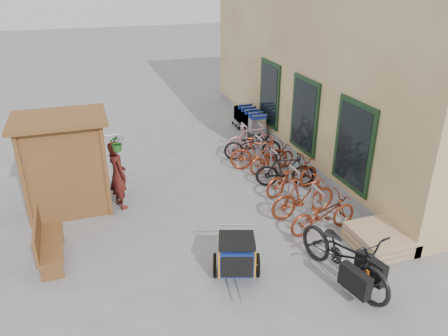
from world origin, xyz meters
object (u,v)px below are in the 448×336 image
object	(u,v)px
cargo_bike	(345,254)
bike_7	(251,139)
shopping_carts	(248,117)
bike_4	(272,158)
person_kiosk	(118,175)
bike_0	(323,214)
kiosk	(60,152)
pallet_stack	(377,240)
bike_3	(285,170)
bench	(46,241)
bike_6	(253,145)
bike_2	(292,176)
child_trailer	(237,253)
bike_5	(259,154)
bike_1	(304,197)

from	to	relation	value
cargo_bike	bike_7	xyz separation A→B (m)	(0.65, 6.45, -0.10)
shopping_carts	bike_4	size ratio (longest dim) A/B	1.41
shopping_carts	person_kiosk	size ratio (longest dim) A/B	1.26
bike_4	bike_0	bearing A→B (deg)	163.26
kiosk	person_kiosk	bearing A→B (deg)	-12.05
pallet_stack	kiosk	bearing A→B (deg)	148.34
shopping_carts	bike_3	size ratio (longest dim) A/B	1.36
bench	cargo_bike	world-z (taller)	cargo_bike
shopping_carts	bike_6	distance (m)	2.47
cargo_bike	bike_2	distance (m)	3.68
child_trailer	bike_7	xyz separation A→B (m)	(2.53, 5.65, -0.00)
person_kiosk	bike_3	world-z (taller)	person_kiosk
bench	cargo_bike	size ratio (longest dim) A/B	0.66
shopping_carts	bike_5	distance (m)	3.26
bike_0	shopping_carts	bearing A→B (deg)	-12.15
child_trailer	bike_1	bearing A→B (deg)	53.61
person_kiosk	bench	bearing A→B (deg)	118.44
person_kiosk	bike_5	xyz separation A→B (m)	(4.16, 0.93, -0.36)
bike_0	bike_5	world-z (taller)	bike_5
bike_4	bench	bearing A→B (deg)	100.51
bike_0	bike_6	bearing A→B (deg)	-5.90
person_kiosk	bike_3	size ratio (longest dim) A/B	1.08
bike_2	bike_3	xyz separation A→B (m)	(-0.02, 0.38, 0.01)
bike_4	child_trailer	bearing A→B (deg)	135.44
bike_7	bike_1	bearing A→B (deg)	178.62
bike_3	bike_7	size ratio (longest dim) A/B	0.98
bench	child_trailer	bearing A→B (deg)	-25.76
kiosk	bike_5	distance (m)	5.55
person_kiosk	bike_4	bearing A→B (deg)	-100.76
pallet_stack	bike_6	world-z (taller)	bike_6
pallet_stack	child_trailer	size ratio (longest dim) A/B	0.77
bike_4	bike_7	bearing A→B (deg)	-7.84
bike_0	bike_4	world-z (taller)	bike_0
bike_2	bike_7	bearing A→B (deg)	-15.40
person_kiosk	bike_2	xyz separation A→B (m)	(4.44, -0.68, -0.41)
cargo_bike	person_kiosk	size ratio (longest dim) A/B	1.37
bike_2	bike_3	world-z (taller)	bike_3
bench	person_kiosk	bearing A→B (deg)	47.49
kiosk	bike_7	xyz separation A→B (m)	(5.63, 1.89, -1.05)
kiosk	bike_6	size ratio (longest dim) A/B	1.39
kiosk	bike_3	bearing A→B (deg)	-5.77
kiosk	bike_2	distance (m)	5.88
pallet_stack	child_trailer	distance (m)	3.19
child_trailer	bike_0	world-z (taller)	bike_0
cargo_bike	bike_0	world-z (taller)	cargo_bike
pallet_stack	bike_2	size ratio (longest dim) A/B	0.67
pallet_stack	bench	distance (m)	6.91
bike_3	bike_6	xyz separation A→B (m)	(-0.15, 2.03, -0.02)
person_kiosk	bike_3	distance (m)	4.45
bike_4	bike_7	world-z (taller)	bike_7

